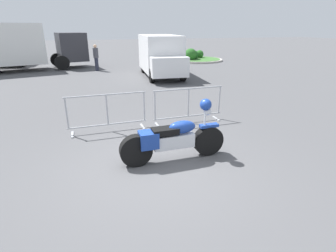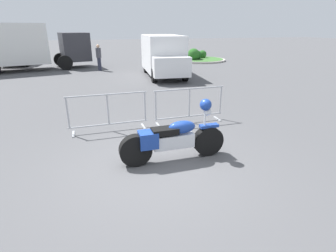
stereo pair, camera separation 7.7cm
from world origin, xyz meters
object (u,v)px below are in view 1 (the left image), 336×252
(parked_car_silver, at_px, (18,54))
(pedestrian, at_px, (96,57))
(box_truck, at_px, (16,45))
(delivery_van, at_px, (161,55))
(motorcycle, at_px, (174,139))
(crowd_barrier_far, at_px, (188,105))
(crowd_barrier_near, at_px, (107,112))

(parked_car_silver, distance_m, pedestrian, 7.61)
(box_truck, xyz_separation_m, delivery_van, (8.36, -4.58, -0.39))
(motorcycle, bearing_deg, parked_car_silver, 108.74)
(box_truck, bearing_deg, pedestrian, -29.15)
(box_truck, height_order, pedestrian, box_truck)
(box_truck, relative_size, parked_car_silver, 1.71)
(crowd_barrier_far, distance_m, delivery_van, 8.26)
(crowd_barrier_far, xyz_separation_m, box_truck, (-6.89, 12.68, 1.08))
(pedestrian, bearing_deg, crowd_barrier_far, 153.13)
(crowd_barrier_far, bearing_deg, crowd_barrier_near, 180.00)
(delivery_van, relative_size, parked_car_silver, 1.10)
(crowd_barrier_near, xyz_separation_m, crowd_barrier_far, (2.40, 0.00, 0.00))
(box_truck, xyz_separation_m, pedestrian, (4.83, -1.44, -0.72))
(motorcycle, bearing_deg, crowd_barrier_near, 118.46)
(motorcycle, distance_m, crowd_barrier_near, 2.47)
(motorcycle, bearing_deg, box_truck, 110.43)
(crowd_barrier_near, height_order, box_truck, box_truck)
(motorcycle, xyz_separation_m, pedestrian, (-0.86, 13.41, 0.41))
(crowd_barrier_far, xyz_separation_m, parked_car_silver, (-7.68, 16.37, 0.22))
(pedestrian, bearing_deg, motorcycle, 146.42)
(crowd_barrier_near, height_order, crowd_barrier_far, same)
(crowd_barrier_near, bearing_deg, box_truck, 109.50)
(crowd_barrier_far, height_order, pedestrian, pedestrian)
(parked_car_silver, height_order, pedestrian, pedestrian)
(parked_car_silver, relative_size, pedestrian, 2.77)
(crowd_barrier_far, relative_size, parked_car_silver, 0.47)
(pedestrian, bearing_deg, crowd_barrier_near, 141.02)
(crowd_barrier_near, bearing_deg, motorcycle, -60.99)
(crowd_barrier_near, bearing_deg, delivery_van, 64.52)
(pedestrian, bearing_deg, parked_car_silver, 10.43)
(delivery_van, relative_size, pedestrian, 3.04)
(motorcycle, relative_size, delivery_van, 0.46)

